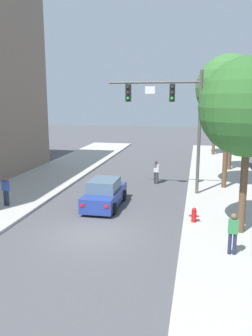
% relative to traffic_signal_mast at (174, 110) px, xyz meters
% --- Properties ---
extents(ground_plane, '(120.00, 120.00, 0.00)m').
position_rel_traffic_signal_mast_xyz_m(ground_plane, '(-3.02, -7.39, -5.30)').
color(ground_plane, '#4C4C51').
extents(sidewalk_right, '(5.00, 60.00, 0.15)m').
position_rel_traffic_signal_mast_xyz_m(sidewalk_right, '(3.48, -7.39, -5.23)').
color(sidewalk_right, '#B2AFA8').
rests_on(sidewalk_right, ground).
extents(traffic_signal_mast, '(5.74, 0.38, 7.50)m').
position_rel_traffic_signal_mast_xyz_m(traffic_signal_mast, '(0.00, 0.00, 0.00)').
color(traffic_signal_mast, '#514C47').
rests_on(traffic_signal_mast, sidewalk_right).
extents(car_lead_blue, '(1.86, 4.25, 1.60)m').
position_rel_traffic_signal_mast_xyz_m(car_lead_blue, '(-3.50, -3.29, -4.58)').
color(car_lead_blue, navy).
rests_on(car_lead_blue, ground).
extents(pedestrian_sidewalk_left_walker, '(0.36, 0.22, 1.64)m').
position_rel_traffic_signal_mast_xyz_m(pedestrian_sidewalk_left_walker, '(-8.77, -4.70, -4.24)').
color(pedestrian_sidewalk_left_walker, '#232847').
rests_on(pedestrian_sidewalk_left_walker, sidewalk_left).
extents(pedestrian_crossing_road, '(0.36, 0.22, 1.64)m').
position_rel_traffic_signal_mast_xyz_m(pedestrian_crossing_road, '(-1.29, 2.53, -4.39)').
color(pedestrian_crossing_road, '#333338').
rests_on(pedestrian_crossing_road, ground).
extents(pedestrian_sidewalk_right_walker, '(0.36, 0.22, 1.64)m').
position_rel_traffic_signal_mast_xyz_m(pedestrian_sidewalk_right_walker, '(2.97, -8.49, -4.24)').
color(pedestrian_sidewalk_right_walker, '#232847').
rests_on(pedestrian_sidewalk_right_walker, sidewalk_right).
extents(fire_hydrant, '(0.48, 0.24, 0.72)m').
position_rel_traffic_signal_mast_xyz_m(fire_hydrant, '(1.49, -5.21, -4.79)').
color(fire_hydrant, red).
rests_on(fire_hydrant, sidewalk_right).
extents(street_tree_nearest, '(4.18, 4.18, 7.61)m').
position_rel_traffic_signal_mast_xyz_m(street_tree_nearest, '(3.55, -6.07, 0.34)').
color(street_tree_nearest, brown).
rests_on(street_tree_nearest, sidewalk_right).
extents(street_tree_second, '(4.24, 4.24, 8.61)m').
position_rel_traffic_signal_mast_xyz_m(street_tree_second, '(3.34, 1.89, 1.32)').
color(street_tree_second, brown).
rests_on(street_tree_second, sidewalk_right).
extents(street_tree_third, '(2.97, 2.97, 6.25)m').
position_rel_traffic_signal_mast_xyz_m(street_tree_third, '(4.16, 8.12, -0.43)').
color(street_tree_third, brown).
rests_on(street_tree_third, sidewalk_right).
extents(street_tree_farthest, '(3.45, 3.45, 6.99)m').
position_rel_traffic_signal_mast_xyz_m(street_tree_farthest, '(3.15, 15.85, 0.08)').
color(street_tree_farthest, brown).
rests_on(street_tree_farthest, sidewalk_right).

